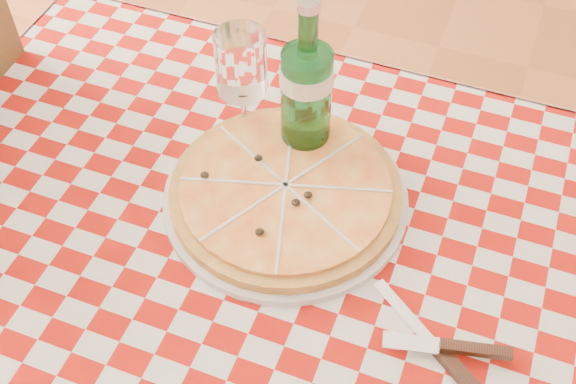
# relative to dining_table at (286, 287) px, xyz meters

# --- Properties ---
(dining_table) EXTENTS (1.20, 0.80, 0.75)m
(dining_table) POSITION_rel_dining_table_xyz_m (0.00, 0.00, 0.00)
(dining_table) COLOR brown
(dining_table) RESTS_ON ground
(tablecloth) EXTENTS (1.30, 0.90, 0.01)m
(tablecloth) POSITION_rel_dining_table_xyz_m (0.00, 0.00, 0.09)
(tablecloth) COLOR #9D1109
(tablecloth) RESTS_ON dining_table
(pizza_plate) EXTENTS (0.47, 0.47, 0.05)m
(pizza_plate) POSITION_rel_dining_table_xyz_m (-0.03, 0.09, 0.12)
(pizza_plate) COLOR gold
(pizza_plate) RESTS_ON tablecloth
(water_bottle) EXTENTS (0.08, 0.08, 0.29)m
(water_bottle) POSITION_rel_dining_table_xyz_m (-0.04, 0.20, 0.24)
(water_bottle) COLOR #19652A
(water_bottle) RESTS_ON tablecloth
(wine_glass) EXTENTS (0.10, 0.10, 0.20)m
(wine_glass) POSITION_rel_dining_table_xyz_m (-0.15, 0.20, 0.20)
(wine_glass) COLOR white
(wine_glass) RESTS_ON tablecloth
(cutlery) EXTENTS (0.26, 0.23, 0.03)m
(cutlery) POSITION_rel_dining_table_xyz_m (0.24, -0.08, 0.11)
(cutlery) COLOR silver
(cutlery) RESTS_ON tablecloth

